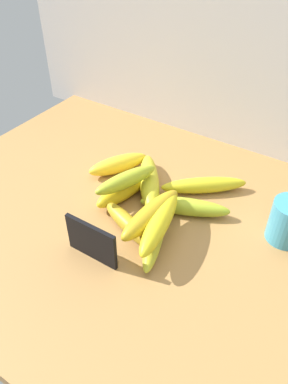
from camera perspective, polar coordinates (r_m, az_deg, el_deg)
counter_top at (r=79.40cm, az=1.48°, el=-6.06°), size 110.00×76.00×3.00cm
back_wall at (r=93.97cm, az=15.73°, el=24.05°), size 130.00×2.00×70.00cm
chalkboard_sign at (r=70.70cm, az=-7.89°, el=-7.60°), size 11.00×1.80×8.40cm
banana_0 at (r=85.98cm, az=0.81°, el=1.51°), size 15.39×19.36×4.38cm
banana_1 at (r=86.72cm, az=9.04°, el=1.02°), size 17.73×15.02×3.67cm
banana_2 at (r=80.50cm, az=6.17°, el=-2.19°), size 19.24×10.79×3.82cm
banana_3 at (r=74.92cm, az=1.80°, el=-6.07°), size 10.78×20.32×3.43cm
banana_4 at (r=91.95cm, az=-3.90°, el=4.22°), size 11.30×15.16×4.18cm
banana_5 at (r=84.16cm, az=-2.98°, el=0.40°), size 7.32×16.35×4.22cm
banana_6 at (r=76.32cm, az=-2.24°, el=-5.02°), size 17.24×9.15×3.42cm
banana_7 at (r=80.57cm, az=-2.73°, el=1.87°), size 8.68×15.50×3.53cm
banana_8 at (r=71.71cm, az=2.39°, el=-4.56°), size 7.52×18.98×3.90cm
banana_9 at (r=73.04cm, az=1.08°, el=-3.38°), size 5.65×17.63×4.12cm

